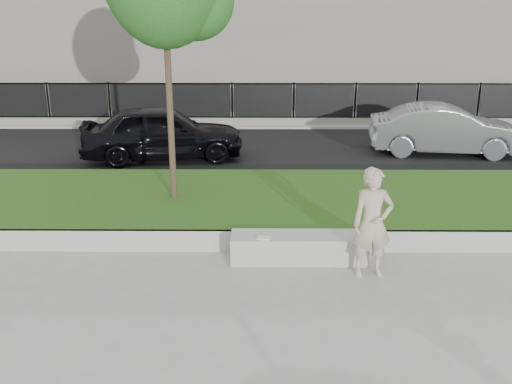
{
  "coord_description": "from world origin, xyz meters",
  "views": [
    {
      "loc": [
        0.39,
        -8.36,
        4.2
      ],
      "look_at": [
        0.32,
        1.2,
        1.07
      ],
      "focal_mm": 40.0,
      "sensor_mm": 36.0,
      "label": 1
    }
  ],
  "objects_px": {
    "book": "(264,238)",
    "car_silver": "(446,130)",
    "stone_bench": "(299,248)",
    "man": "(372,223)",
    "car_dark": "(163,132)"
  },
  "relations": [
    {
      "from": "stone_bench",
      "to": "car_dark",
      "type": "xyz_separation_m",
      "value": [
        -3.41,
        6.71,
        0.57
      ]
    },
    {
      "from": "stone_bench",
      "to": "man",
      "type": "xyz_separation_m",
      "value": [
        1.12,
        -0.54,
        0.67
      ]
    },
    {
      "from": "book",
      "to": "car_silver",
      "type": "relative_size",
      "value": 0.05
    },
    {
      "from": "man",
      "to": "car_dark",
      "type": "xyz_separation_m",
      "value": [
        -4.54,
        7.25,
        -0.1
      ]
    },
    {
      "from": "car_dark",
      "to": "car_silver",
      "type": "bearing_deg",
      "value": -94.57
    },
    {
      "from": "stone_bench",
      "to": "car_dark",
      "type": "height_order",
      "value": "car_dark"
    },
    {
      "from": "stone_bench",
      "to": "car_silver",
      "type": "height_order",
      "value": "car_silver"
    },
    {
      "from": "man",
      "to": "car_silver",
      "type": "distance_m",
      "value": 8.7
    },
    {
      "from": "stone_bench",
      "to": "book",
      "type": "bearing_deg",
      "value": -164.34
    },
    {
      "from": "book",
      "to": "car_silver",
      "type": "distance_m",
      "value": 9.25
    },
    {
      "from": "stone_bench",
      "to": "man",
      "type": "height_order",
      "value": "man"
    },
    {
      "from": "stone_bench",
      "to": "book",
      "type": "height_order",
      "value": "book"
    },
    {
      "from": "car_dark",
      "to": "man",
      "type": "bearing_deg",
      "value": -157.07
    },
    {
      "from": "stone_bench",
      "to": "man",
      "type": "bearing_deg",
      "value": -25.69
    },
    {
      "from": "stone_bench",
      "to": "man",
      "type": "distance_m",
      "value": 1.41
    }
  ]
}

